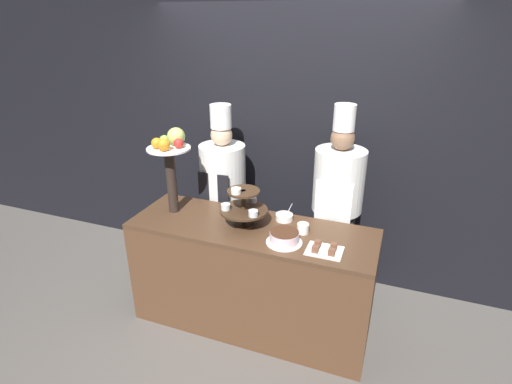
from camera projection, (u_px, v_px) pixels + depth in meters
name	position (u px, v px, depth m)	size (l,w,h in m)	color
ground_plane	(237.00, 347.00, 3.13)	(14.00, 14.00, 0.00)	#5B5651
wall_back	(289.00, 133.00, 3.66)	(10.00, 0.06, 2.80)	black
buffet_counter	(252.00, 276.00, 3.22)	(1.90, 0.63, 0.91)	brown
tiered_stand	(243.00, 206.00, 2.99)	(0.36, 0.36, 0.33)	#3D2819
fruit_pedestal	(171.00, 155.00, 3.11)	(0.34, 0.34, 0.69)	#2D231E
cake_round	(284.00, 237.00, 2.81)	(0.26, 0.26, 0.09)	white
cup_white	(303.00, 228.00, 2.94)	(0.09, 0.09, 0.07)	white
cake_square_tray	(324.00, 249.00, 2.72)	(0.25, 0.19, 0.05)	white
serving_bowl_far	(284.00, 217.00, 3.14)	(0.14, 0.14, 0.15)	white
chef_left	(223.00, 189.00, 3.68)	(0.41, 0.41, 1.70)	#28282D
chef_center_left	(337.00, 201.00, 3.32)	(0.41, 0.41, 1.77)	#38332D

